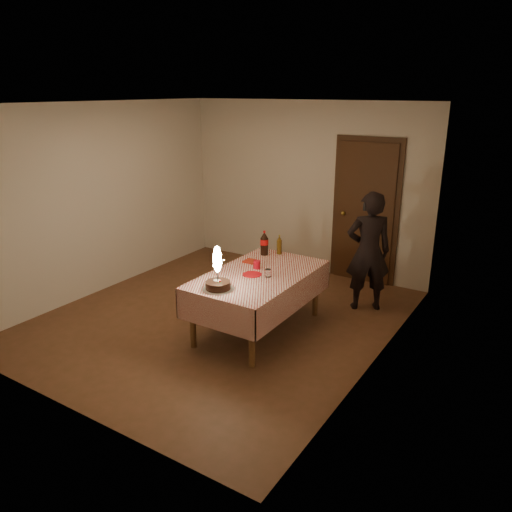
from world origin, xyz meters
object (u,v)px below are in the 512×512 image
cola_bottle (264,243)px  birthday_cake (218,278)px  red_plate (252,274)px  photographer (368,251)px  amber_bottle_left (279,245)px  dining_table (258,281)px  red_cup (257,265)px  clear_cup (268,273)px

cola_bottle → birthday_cake: bearing=-81.3°
red_plate → photographer: bearing=57.2°
amber_bottle_left → photographer: bearing=28.3°
dining_table → amber_bottle_left: amber_bottle_left is taller
amber_bottle_left → cola_bottle: bearing=-137.8°
cola_bottle → amber_bottle_left: bearing=42.2°
birthday_cake → red_plate: (0.07, 0.56, -0.12)m
red_cup → cola_bottle: bearing=112.1°
dining_table → photographer: 1.56m
dining_table → clear_cup: 0.21m
red_plate → clear_cup: 0.20m
birthday_cake → cola_bottle: (-0.19, 1.26, 0.03)m
red_plate → amber_bottle_left: (-0.12, 0.83, 0.11)m
dining_table → birthday_cake: 0.68m
clear_cup → red_cup: bearing=147.4°
birthday_cake → red_cup: 0.76m
amber_bottle_left → clear_cup: bearing=-68.6°
red_cup → photographer: size_ratio=0.06×
clear_cup → photographer: (0.69, 1.33, 0.02)m
red_plate → clear_cup: size_ratio=2.44×
dining_table → amber_bottle_left: 0.81m
red_cup → birthday_cake: bearing=-90.7°
photographer → red_cup: bearing=-129.0°
red_plate → dining_table: bearing=61.0°
dining_table → red_plate: bearing=-119.0°
red_plate → cola_bottle: (-0.27, 0.70, 0.15)m
dining_table → birthday_cake: birthday_cake is taller
dining_table → clear_cup: size_ratio=19.11×
birthday_cake → photographer: (0.95, 1.93, -0.06)m
red_cup → amber_bottle_left: amber_bottle_left is taller
red_cup → photographer: (0.95, 1.17, 0.01)m
red_plate → amber_bottle_left: 0.85m
birthday_cake → red_plate: 0.57m
dining_table → photographer: (0.84, 1.30, 0.16)m
amber_bottle_left → photographer: 1.14m
birthday_cake → photographer: 2.15m
red_plate → amber_bottle_left: size_ratio=0.86×
red_plate → birthday_cake: bearing=-97.4°
birthday_cake → cola_bottle: size_ratio=1.51×
cola_bottle → photographer: size_ratio=0.20×
birthday_cake → red_plate: size_ratio=2.19×
dining_table → red_cup: red_cup is taller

